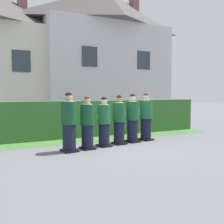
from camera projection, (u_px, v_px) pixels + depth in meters
ground_plane at (112, 145)px, 7.99m from camera, size 60.00×60.00×0.00m
student_front_row_0 at (69, 123)px, 7.07m from camera, size 0.45×0.53×1.67m
student_front_row_1 at (87, 124)px, 7.39m from camera, size 0.41×0.51×1.56m
student_front_row_2 at (104, 123)px, 7.77m from camera, size 0.43×0.52×1.53m
student_front_row_3 at (119, 121)px, 8.13m from camera, size 0.41×0.48×1.58m
student_front_row_4 at (132, 119)px, 8.47m from camera, size 0.45×0.54×1.62m
student_front_row_5 at (146, 118)px, 8.82m from camera, size 0.46×0.56×1.65m
hedge at (89, 118)px, 9.71m from camera, size 9.60×0.70×1.35m
school_building_annex at (105, 53)px, 16.31m from camera, size 8.34×3.86×8.25m
lawn_strip at (97, 139)px, 9.05m from camera, size 9.60×0.90×0.01m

